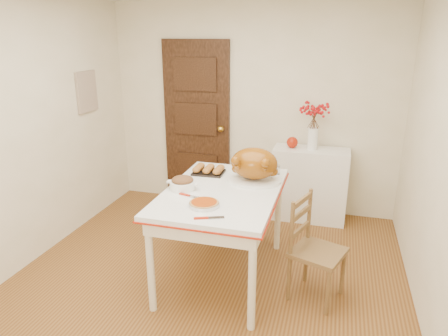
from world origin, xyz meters
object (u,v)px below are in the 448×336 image
(sideboard, at_px, (309,184))
(turkey_platter, at_px, (254,165))
(pumpkin_pie, at_px, (204,203))
(chair_oak, at_px, (318,250))
(kitchen_table, at_px, (222,234))

(sideboard, bearing_deg, turkey_platter, -109.78)
(sideboard, xyz_separation_m, turkey_platter, (-0.43, -1.19, 0.57))
(turkey_platter, distance_m, pumpkin_pie, 0.71)
(chair_oak, height_order, pumpkin_pie, pumpkin_pie)
(kitchen_table, relative_size, pumpkin_pie, 5.95)
(pumpkin_pie, bearing_deg, kitchen_table, 83.78)
(sideboard, bearing_deg, kitchen_table, -113.90)
(kitchen_table, distance_m, pumpkin_pie, 0.59)
(chair_oak, distance_m, turkey_platter, 0.91)
(turkey_platter, bearing_deg, pumpkin_pie, -117.07)
(chair_oak, height_order, turkey_platter, turkey_platter)
(sideboard, relative_size, turkey_platter, 1.76)
(chair_oak, distance_m, pumpkin_pie, 1.02)
(kitchen_table, relative_size, turkey_platter, 2.89)
(sideboard, height_order, chair_oak, chair_oak)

